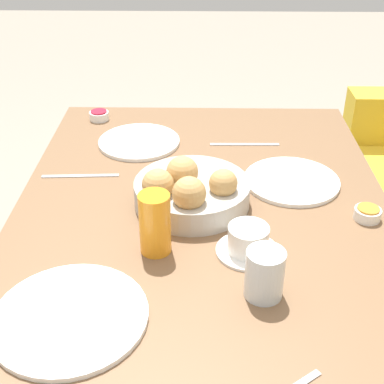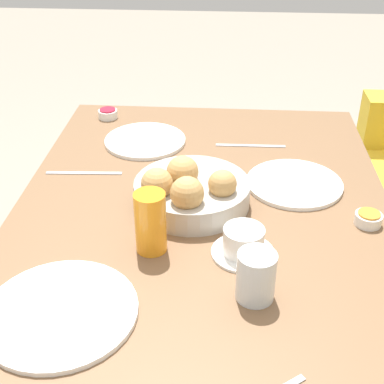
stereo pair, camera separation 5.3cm
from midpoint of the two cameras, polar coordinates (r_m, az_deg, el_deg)
dining_table at (r=1.22m, az=2.25°, el=-6.74°), size 1.21×0.84×0.72m
bread_basket at (r=1.17m, az=1.09°, el=0.15°), size 0.26×0.26×0.11m
plate_near_left at (r=1.47m, az=-4.00°, el=5.48°), size 0.22×0.22×0.01m
plate_near_right at (r=0.95m, az=-12.29°, el=-12.41°), size 0.26×0.26×0.01m
plate_far_center at (r=1.30m, az=12.00°, el=0.88°), size 0.23×0.23×0.01m
juice_glass at (r=1.03m, az=-2.99°, el=-3.26°), size 0.06×0.06×0.13m
water_tumbler at (r=0.94m, az=8.44°, el=-8.89°), size 0.07×0.07×0.09m
coffee_cup at (r=1.05m, az=6.94°, el=-5.46°), size 0.12×0.12×0.06m
jam_bowl_berry at (r=1.63m, az=-8.04°, el=8.27°), size 0.06×0.06×0.03m
jam_bowl_honey at (r=1.20m, az=19.49°, el=-2.70°), size 0.06×0.06×0.03m
fork_silver at (r=1.34m, az=-10.34°, el=1.99°), size 0.02×0.19×0.00m
knife_silver at (r=1.46m, az=7.29°, el=4.91°), size 0.01×0.19×0.00m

